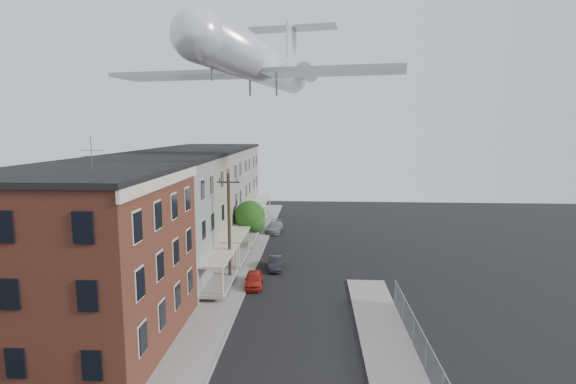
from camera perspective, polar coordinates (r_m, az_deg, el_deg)
name	(u,v)px	position (r m, az deg, el deg)	size (l,w,h in m)	color
sidewalk_left	(243,261)	(43.34, -5.73, -8.68)	(3.00, 62.00, 0.12)	gray
sidewalk_right	(393,362)	(26.49, 13.13, -20.24)	(3.00, 26.00, 0.12)	gray
curb_left	(258,261)	(43.14, -3.81, -8.73)	(0.15, 62.00, 0.14)	gray
curb_right	(365,361)	(26.29, 9.81, -20.35)	(0.15, 26.00, 0.14)	gray
corner_building	(81,259)	(28.33, -24.77, -7.76)	(10.31, 12.30, 12.15)	#381911
row_house_a	(145,224)	(36.71, -17.76, -3.94)	(11.98, 7.00, 10.30)	slate
row_house_b	(173,209)	(43.19, -14.43, -2.05)	(11.98, 7.00, 10.30)	gray
row_house_c	(193,197)	(49.81, -11.99, -0.64)	(11.98, 7.00, 10.30)	slate
row_house_d	(208,189)	(56.52, -10.13, 0.43)	(11.98, 7.00, 10.30)	gray
row_house_e	(220,182)	(63.29, -8.66, 1.28)	(11.98, 7.00, 10.30)	slate
chainlink_fence	(426,355)	(25.48, 17.12, -19.22)	(0.06, 18.06, 1.90)	gray
utility_pole	(229,227)	(36.48, -7.47, -4.43)	(1.80, 0.26, 9.00)	black
street_tree	(251,218)	(46.25, -4.75, -3.27)	(3.22, 3.20, 5.20)	black
car_near	(254,279)	(36.57, -4.36, -11.01)	(1.38, 3.44, 1.17)	#AF2116
car_mid	(275,263)	(40.69, -1.67, -9.04)	(1.18, 3.38, 1.11)	black
car_far	(274,227)	(54.72, -1.75, -4.48)	(1.76, 4.32, 1.25)	gray
airplane	(262,64)	(41.62, -3.37, 15.93)	(25.43, 29.05, 8.35)	silver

